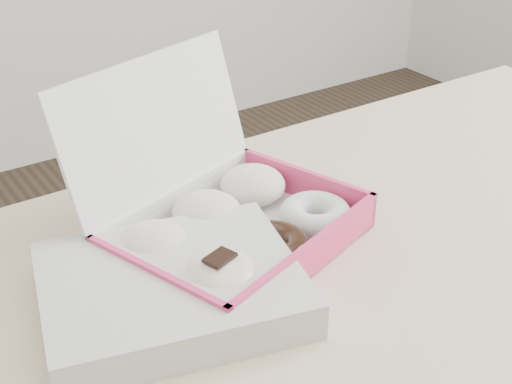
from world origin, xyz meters
TOP-DOWN VIEW (x-y plane):
  - table at (0.00, 0.00)m, footprint 1.20×0.80m
  - donut_box at (-0.17, 0.17)m, footprint 0.34×0.32m
  - newspapers at (-0.28, 0.11)m, footprint 0.30×0.26m

SIDE VIEW (x-z plane):
  - table at x=0.00m, z-range 0.30..1.05m
  - newspapers at x=-0.28m, z-range 0.75..0.79m
  - donut_box at x=-0.17m, z-range 0.68..0.88m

